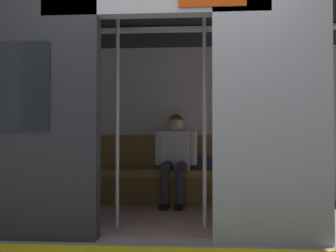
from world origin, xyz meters
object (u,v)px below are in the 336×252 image
Objects in this scene: person_seated at (175,153)px; grab_pole_far at (204,120)px; bench_seat at (171,177)px; book at (146,168)px; train_car at (159,84)px; handbag at (205,163)px; grab_pole_door at (117,120)px.

grab_pole_far reaches higher than person_seated.
bench_seat is 0.34m from person_seated.
bench_seat is 13.28× the size of book.
train_car reaches higher than handbag.
grab_pole_far is at bearing 99.73° from book.
grab_pole_door reaches higher than person_seated.
bench_seat is (-0.07, -0.89, -1.12)m from train_car.
book is (0.77, 0.01, -0.07)m from handbag.
handbag is 0.12× the size of grab_pole_door.
person_seated is at bearing 148.08° from book.
train_car reaches higher than person_seated.
grab_pole_far is at bearing 105.06° from person_seated.
grab_pole_far reaches higher than handbag.
train_car is at bearing -122.98° from grab_pole_door.
grab_pole_door is at bearing 57.02° from train_car.
book is 1.74m from grab_pole_far.
book is (0.39, -0.10, -0.21)m from person_seated.
bench_seat is at bearing -106.38° from grab_pole_door.
person_seated is 5.35× the size of book.
train_car is 29.09× the size of book.
grab_pole_door is at bearing 2.96° from grab_pole_far.
train_car is at bearing -46.09° from grab_pole_far.
person_seated is 0.42m from handbag.
handbag is 0.12× the size of grab_pole_far.
bench_seat is 1.39× the size of grab_pole_door.
handbag is (-0.51, -0.95, -0.93)m from train_car.
train_car reaches higher than bench_seat.
person_seated is 0.56× the size of grab_pole_far.
grab_pole_door is 1.00× the size of grab_pole_far.
book is at bearing -74.33° from train_car.
train_car reaches higher than grab_pole_far.
person_seated is at bearing -74.94° from grab_pole_far.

